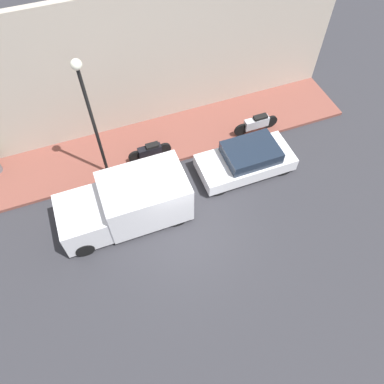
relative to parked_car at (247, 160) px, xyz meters
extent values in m
plane|color=#2D2D33|center=(-1.82, 3.15, -0.61)|extent=(60.00, 60.00, 0.00)
cube|color=brown|center=(2.70, 3.15, -0.53)|extent=(2.71, 17.48, 0.14)
cube|color=#B2A899|center=(4.21, 3.15, 2.38)|extent=(0.30, 17.48, 5.96)
cube|color=silver|center=(0.00, 0.05, -0.14)|extent=(1.76, 3.84, 0.56)
cube|color=#192333|center=(0.00, -0.14, 0.39)|extent=(1.55, 2.11, 0.50)
cylinder|color=black|center=(-0.76, 1.49, -0.27)|extent=(0.20, 0.67, 0.67)
cylinder|color=black|center=(0.76, 1.49, -0.27)|extent=(0.20, 0.67, 0.67)
cylinder|color=black|center=(-0.76, -1.38, -0.27)|extent=(0.20, 0.67, 0.67)
cylinder|color=black|center=(0.76, -1.38, -0.27)|extent=(0.20, 0.67, 0.67)
cube|color=silver|center=(-0.59, 4.39, 0.44)|extent=(2.05, 3.00, 1.72)
cube|color=silver|center=(-0.59, 6.70, 0.18)|extent=(1.95, 1.62, 1.20)
cube|color=#192333|center=(-0.59, 6.94, 0.52)|extent=(1.74, 0.89, 0.48)
cylinder|color=black|center=(-1.48, 6.93, -0.27)|extent=(0.22, 0.67, 0.67)
cylinder|color=black|center=(0.31, 6.93, -0.27)|extent=(0.22, 0.67, 0.67)
cylinder|color=black|center=(-1.48, 3.47, -0.27)|extent=(0.22, 0.67, 0.67)
cylinder|color=black|center=(0.31, 3.47, -0.27)|extent=(0.22, 0.67, 0.67)
cube|color=black|center=(1.87, 3.51, -0.02)|extent=(0.30, 0.97, 0.38)
cube|color=black|center=(1.87, 3.38, 0.23)|extent=(0.27, 0.53, 0.12)
cylinder|color=black|center=(1.87, 4.12, -0.16)|extent=(0.10, 0.61, 0.61)
cylinder|color=black|center=(1.87, 2.91, -0.16)|extent=(0.10, 0.61, 0.61)
cube|color=#B7B7BF|center=(1.72, -1.28, 0.02)|extent=(0.30, 1.09, 0.45)
cube|color=black|center=(1.72, -1.43, 0.31)|extent=(0.27, 0.60, 0.12)
cylinder|color=black|center=(1.72, -0.57, -0.15)|extent=(0.10, 0.62, 0.62)
cylinder|color=black|center=(1.72, -2.00, -0.15)|extent=(0.10, 0.62, 0.62)
cylinder|color=black|center=(1.76, 5.37, 2.04)|extent=(0.12, 0.12, 5.02)
sphere|color=silver|center=(1.76, 5.37, 4.66)|extent=(0.36, 0.36, 0.36)
camera|label=1|loc=(-8.33, 5.50, 11.54)|focal=35.00mm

